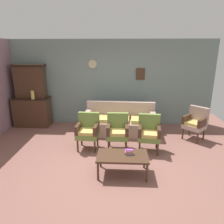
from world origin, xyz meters
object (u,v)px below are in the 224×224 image
object	(u,v)px
side_cabinet	(33,112)
vase_on_cabinet	(33,95)
armchair_row_middle	(149,132)
wingback_chair_by_fireplace	(195,122)
armchair_near_couch_end	(118,130)
coffee_table	(122,157)
armchair_by_doorway	(88,130)
floral_couch	(120,123)
book_stack_on_table	(129,152)

from	to	relation	value
side_cabinet	vase_on_cabinet	distance (m)	0.64
side_cabinet	armchair_row_middle	world-z (taller)	side_cabinet
vase_on_cabinet	wingback_chair_by_fireplace	xyz separation A→B (m)	(4.75, -0.64, -0.56)
side_cabinet	armchair_near_couch_end	distance (m)	3.18
armchair_near_couch_end	coffee_table	world-z (taller)	armchair_near_couch_end
armchair_by_doorway	floral_couch	bearing A→B (deg)	52.56
wingback_chair_by_fireplace	vase_on_cabinet	bearing A→B (deg)	172.36
armchair_by_doorway	coffee_table	xyz separation A→B (m)	(0.86, -1.10, -0.12)
armchair_row_middle	coffee_table	size ratio (longest dim) A/B	0.90
wingback_chair_by_fireplace	coffee_table	bearing A→B (deg)	-137.70
book_stack_on_table	armchair_by_doorway	bearing A→B (deg)	132.88
side_cabinet	book_stack_on_table	xyz separation A→B (m)	(3.04, -2.59, 0.00)
vase_on_cabinet	coffee_table	bearing A→B (deg)	-41.47
floral_couch	armchair_row_middle	bearing A→B (deg)	-56.48
armchair_near_couch_end	floral_couch	bearing A→B (deg)	87.62
armchair_row_middle	wingback_chair_by_fireplace	bearing A→B (deg)	29.74
vase_on_cabinet	book_stack_on_table	bearing A→B (deg)	-39.80
side_cabinet	coffee_table	bearing A→B (deg)	-42.06
coffee_table	book_stack_on_table	xyz separation A→B (m)	(0.12, 0.04, 0.09)
floral_couch	armchair_by_doorway	distance (m)	1.29
vase_on_cabinet	floral_couch	distance (m)	2.80
floral_couch	coffee_table	bearing A→B (deg)	-87.79
armchair_by_doorway	armchair_row_middle	distance (m)	1.49
wingback_chair_by_fireplace	book_stack_on_table	bearing A→B (deg)	-136.43
vase_on_cabinet	book_stack_on_table	xyz separation A→B (m)	(2.89, -2.41, -0.59)
floral_couch	armchair_near_couch_end	world-z (taller)	same
wingback_chair_by_fireplace	floral_couch	bearing A→B (deg)	171.53
side_cabinet	floral_couch	size ratio (longest dim) A/B	0.56
vase_on_cabinet	armchair_by_doorway	bearing A→B (deg)	-35.26
vase_on_cabinet	floral_couch	world-z (taller)	vase_on_cabinet
side_cabinet	wingback_chair_by_fireplace	bearing A→B (deg)	-9.52
floral_couch	armchair_near_couch_end	size ratio (longest dim) A/B	2.31
wingback_chair_by_fireplace	coffee_table	size ratio (longest dim) A/B	0.90
vase_on_cabinet	book_stack_on_table	world-z (taller)	vase_on_cabinet
book_stack_on_table	side_cabinet	bearing A→B (deg)	139.53
armchair_near_couch_end	book_stack_on_table	size ratio (longest dim) A/B	5.61
side_cabinet	floral_couch	world-z (taller)	side_cabinet
armchair_near_couch_end	side_cabinet	bearing A→B (deg)	151.19
coffee_table	side_cabinet	bearing A→B (deg)	137.94
armchair_row_middle	armchair_near_couch_end	bearing A→B (deg)	175.45
armchair_by_doorway	armchair_row_middle	world-z (taller)	same
side_cabinet	coffee_table	world-z (taller)	side_cabinet
armchair_by_doorway	vase_on_cabinet	bearing A→B (deg)	144.74
armchair_near_couch_end	wingback_chair_by_fireplace	world-z (taller)	same
armchair_row_middle	coffee_table	distance (m)	1.22
armchair_by_doorway	wingback_chair_by_fireplace	world-z (taller)	same
armchair_near_couch_end	armchair_row_middle	world-z (taller)	same
coffee_table	book_stack_on_table	bearing A→B (deg)	16.31
side_cabinet	book_stack_on_table	bearing A→B (deg)	-40.47
armchair_by_doorway	armchair_near_couch_end	world-z (taller)	same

